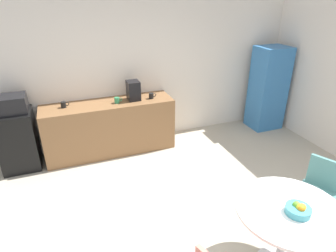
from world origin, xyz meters
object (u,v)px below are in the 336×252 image
microwave (9,105)px  mug_red (64,105)px  chair_teal (320,185)px  mug_white (117,100)px  locker_cabinet (268,89)px  round_table (287,221)px  fruit_bowl (299,209)px  coffee_maker (133,90)px  mug_green (151,96)px  mini_fridge (18,140)px

microwave → mug_red: size_ratio=3.72×
chair_teal → mug_white: (-1.84, 2.51, 0.43)m
locker_cabinet → chair_teal: (-1.15, -2.47, -0.29)m
round_table → fruit_bowl: (0.02, -0.07, 0.20)m
fruit_bowl → coffee_maker: 3.13m
microwave → mug_red: bearing=2.8°
mug_green → mini_fridge: bearing=178.5°
mini_fridge → locker_cabinet: size_ratio=0.58×
mug_white → mug_red: same height
coffee_maker → mug_white: bearing=-168.1°
locker_cabinet → mug_green: 2.40m
chair_teal → fruit_bowl: size_ratio=3.65×
round_table → mug_white: 3.09m
mini_fridge → mug_red: (0.75, 0.04, 0.48)m
round_table → mug_green: 2.96m
coffee_maker → fruit_bowl: bearing=-76.5°
mini_fridge → fruit_bowl: mini_fridge is taller
microwave → mug_green: bearing=-1.5°
microwave → mug_green: size_ratio=3.72×
locker_cabinet → fruit_bowl: size_ratio=7.14×
fruit_bowl → mug_green: bearing=98.2°
fruit_bowl → mug_red: (-1.85, 3.07, 0.15)m
mini_fridge → mug_white: bearing=-2.3°
coffee_maker → chair_teal: bearing=-59.0°
mug_white → mug_red: bearing=173.2°
mug_red → mug_white: bearing=-6.8°
mug_white → fruit_bowl: bearing=-71.0°
chair_teal → mug_red: mug_red is taller
locker_cabinet → coffee_maker: 2.71m
mug_green → mug_red: same height
microwave → mug_white: 1.58m
locker_cabinet → round_table: locker_cabinet is taller
microwave → mug_green: microwave is taller
mug_red → coffee_maker: bearing=-1.9°
round_table → mug_red: bearing=121.4°
microwave → chair_teal: microwave is taller
mug_red → mini_fridge: bearing=-177.2°
microwave → locker_cabinet: 4.57m
mug_white → coffee_maker: bearing=11.9°
chair_teal → mug_white: mug_white is taller
fruit_bowl → mug_red: mug_red is taller
mug_red → chair_teal: bearing=-44.4°
mug_green → round_table: bearing=-81.9°
round_table → coffee_maker: coffee_maker is taller
locker_cabinet → mug_green: (-2.40, 0.04, 0.13)m
mini_fridge → locker_cabinet: 4.58m
mug_green → coffee_maker: size_ratio=0.40×
microwave → mini_fridge: bearing=0.0°
mug_green → fruit_bowl: bearing=-81.8°
round_table → mug_green: bearing=98.1°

